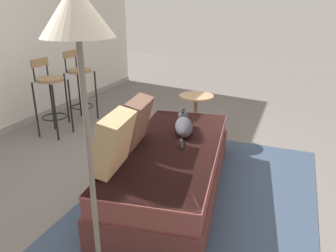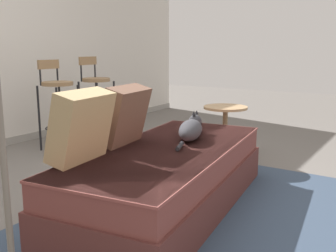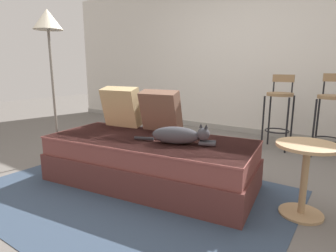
% 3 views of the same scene
% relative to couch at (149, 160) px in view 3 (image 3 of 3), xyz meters
% --- Properties ---
extents(ground_plane, '(16.00, 16.00, 0.00)m').
position_rel_couch_xyz_m(ground_plane, '(0.00, 0.40, -0.23)').
color(ground_plane, '#66605B').
rests_on(ground_plane, ground).
extents(wall_back_panel, '(8.00, 0.10, 2.60)m').
position_rel_couch_xyz_m(wall_back_panel, '(0.00, 2.65, 1.07)').
color(wall_back_panel, silver).
rests_on(wall_back_panel, ground).
extents(wall_baseboard_trim, '(8.00, 0.02, 0.09)m').
position_rel_couch_xyz_m(wall_baseboard_trim, '(0.00, 2.60, -0.18)').
color(wall_baseboard_trim, gray).
rests_on(wall_baseboard_trim, ground).
extents(area_rug, '(2.68, 1.95, 0.01)m').
position_rel_couch_xyz_m(area_rug, '(0.00, -0.30, -0.22)').
color(area_rug, '#334256').
rests_on(area_rug, ground).
extents(couch, '(2.07, 1.11, 0.45)m').
position_rel_couch_xyz_m(couch, '(0.00, 0.00, 0.00)').
color(couch, brown).
rests_on(couch, ground).
extents(throw_pillow_corner, '(0.45, 0.30, 0.45)m').
position_rel_couch_xyz_m(throw_pillow_corner, '(-0.58, 0.25, 0.44)').
color(throw_pillow_corner, tan).
rests_on(throw_pillow_corner, couch).
extents(throw_pillow_middle, '(0.44, 0.30, 0.43)m').
position_rel_couch_xyz_m(throw_pillow_middle, '(-0.09, 0.32, 0.44)').
color(throw_pillow_middle, brown).
rests_on(throw_pillow_middle, couch).
extents(cat, '(0.72, 0.33, 0.19)m').
position_rel_couch_xyz_m(cat, '(0.33, 0.01, 0.29)').
color(cat, '#333338').
rests_on(cat, couch).
extents(bar_stool_near_window, '(0.34, 0.34, 1.01)m').
position_rel_couch_xyz_m(bar_stool_near_window, '(0.71, 1.94, 0.37)').
color(bar_stool_near_window, black).
rests_on(bar_stool_near_window, ground).
extents(bar_stool_by_doorway, '(0.34, 0.34, 1.03)m').
position_rel_couch_xyz_m(bar_stool_by_doorway, '(1.32, 1.94, 0.37)').
color(bar_stool_by_doorway, black).
rests_on(bar_stool_by_doorway, ground).
extents(side_table, '(0.44, 0.44, 0.56)m').
position_rel_couch_xyz_m(side_table, '(1.33, 0.18, 0.14)').
color(side_table, tan).
rests_on(side_table, ground).
extents(floor_lamp, '(0.32, 0.32, 1.73)m').
position_rel_couch_xyz_m(floor_lamp, '(-1.34, -0.08, 1.24)').
color(floor_lamp, slate).
rests_on(floor_lamp, ground).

